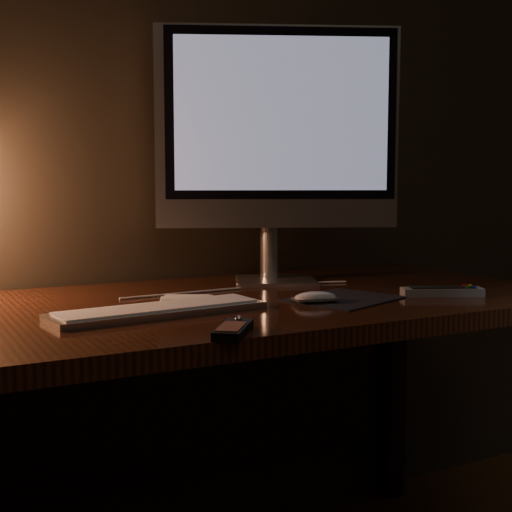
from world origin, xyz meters
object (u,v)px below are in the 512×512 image
desk (212,349)px  keyboard (159,310)px  monitor (277,133)px  tv_remote (442,291)px  media_remote (233,329)px  mouse (315,299)px

desk → keyboard: bearing=-139.6°
monitor → tv_remote: bearing=-33.8°
desk → monitor: bearing=24.9°
desk → tv_remote: bearing=-28.7°
monitor → media_remote: monitor is taller
monitor → mouse: monitor is taller
desk → monitor: size_ratio=2.42×
media_remote → mouse: bearing=-18.1°
mouse → tv_remote: tv_remote is taller
desk → mouse: 0.29m
mouse → media_remote: 0.36m
tv_remote → monitor: bearing=146.6°
keyboard → tv_remote: (0.66, -0.10, 0.00)m
keyboard → media_remote: bearing=-83.9°
tv_remote → media_remote: bearing=-142.4°
keyboard → monitor: bearing=27.1°
monitor → mouse: bearing=-80.6°
keyboard → mouse: size_ratio=4.63×
monitor → tv_remote: monitor is taller
monitor → media_remote: size_ratio=4.94×
keyboard → media_remote: (0.05, -0.24, 0.00)m
media_remote → tv_remote: same height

